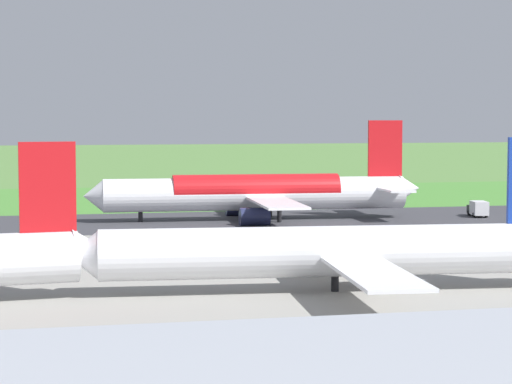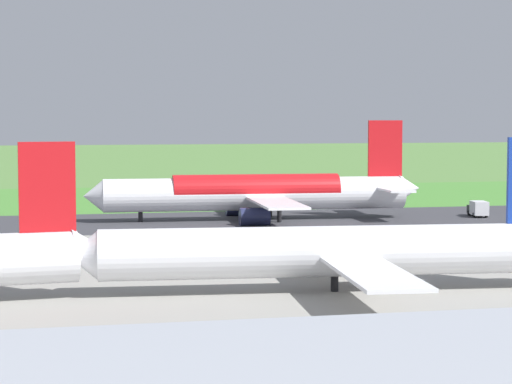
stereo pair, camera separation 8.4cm
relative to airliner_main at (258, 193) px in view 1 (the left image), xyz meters
The scene contains 9 objects.
ground_plane 15.61m from the airliner_main, ahead, with size 800.00×800.00×0.00m, color #547F3D.
runway_asphalt 15.60m from the airliner_main, ahead, with size 600.00×30.26×0.06m, color #38383D.
apron_concrete 66.99m from the airliner_main, 77.05° to the left, with size 440.00×110.00×0.05m, color gray.
grass_verge_foreground 40.46m from the airliner_main, 68.13° to the right, with size 600.00×80.00×0.04m, color #478534.
airliner_main is the anchor object (origin of this frame).
airliner_parked_mid 65.65m from the airliner_main, 84.14° to the left, with size 50.10×41.03×14.62m.
service_truck_baggage 36.42m from the airliner_main, behind, with size 3.21×6.10×2.65m.
no_stopping_sign 44.76m from the airliner_main, 51.71° to the right, with size 0.60×0.10×2.37m.
traffic_cone_orange 53.84m from the airliner_main, 48.66° to the right, with size 0.40×0.40×0.55m, color orange.
Camera 1 is at (19.86, 157.59, 16.89)m, focal length 71.83 mm.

